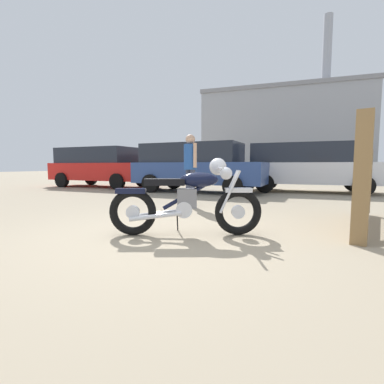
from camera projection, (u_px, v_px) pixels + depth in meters
ground_plane at (165, 237)px, 3.73m from camera, size 80.00×80.00×0.00m
vintage_motorcycle at (190, 199)px, 3.84m from camera, size 1.97×1.01×1.07m
timber_gate at (365, 183)px, 4.10m from camera, size 0.70×2.50×1.60m
bystander at (190, 163)px, 6.46m from camera, size 0.39×0.30×1.66m
white_estate_far at (100, 166)px, 12.50m from camera, size 4.77×2.13×1.74m
red_hatchback_near at (174, 166)px, 16.91m from camera, size 4.93×2.56×1.74m
blue_hatchback_right at (196, 166)px, 10.08m from camera, size 4.79×2.18×1.74m
silver_sedan_mid at (290, 166)px, 17.29m from camera, size 4.15×2.39×1.78m
pale_sedan_back at (308, 166)px, 10.06m from camera, size 4.71×1.98×1.74m
dark_sedan_left at (318, 166)px, 19.84m from camera, size 4.95×2.63×1.74m
industrial_building at (283, 132)px, 38.54m from camera, size 21.13×10.58×20.06m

